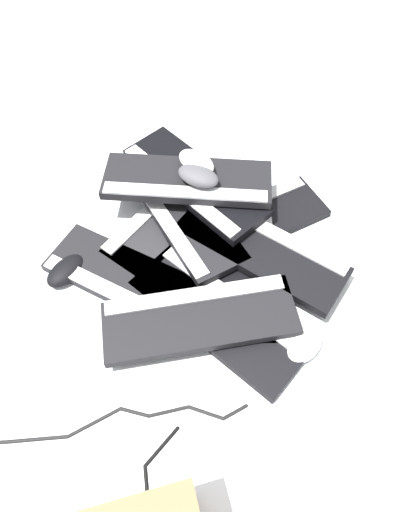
% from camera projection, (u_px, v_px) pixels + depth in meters
% --- Properties ---
extents(ground_plane, '(3.20, 3.20, 0.00)m').
position_uv_depth(ground_plane, '(191.00, 286.00, 1.14)').
color(ground_plane, silver).
extents(keyboard_0, '(0.44, 0.39, 0.03)m').
position_uv_depth(keyboard_0, '(217.00, 316.00, 1.08)').
color(keyboard_0, black).
rests_on(keyboard_0, ground).
extents(keyboard_1, '(0.46, 0.24, 0.03)m').
position_uv_depth(keyboard_1, '(247.00, 264.00, 1.16)').
color(keyboard_1, black).
rests_on(keyboard_1, ground).
extents(keyboard_2, '(0.26, 0.46, 0.03)m').
position_uv_depth(keyboard_2, '(247.00, 223.00, 1.23)').
color(keyboard_2, black).
rests_on(keyboard_2, ground).
extents(keyboard_3, '(0.40, 0.43, 0.03)m').
position_uv_depth(keyboard_3, '(174.00, 214.00, 1.25)').
color(keyboard_3, '#232326').
rests_on(keyboard_3, ground).
extents(keyboard_4, '(0.40, 0.43, 0.03)m').
position_uv_depth(keyboard_4, '(131.00, 281.00, 1.13)').
color(keyboard_4, black).
rests_on(keyboard_4, ground).
extents(keyboard_5, '(0.46, 0.28, 0.03)m').
position_uv_depth(keyboard_5, '(182.00, 213.00, 1.21)').
color(keyboard_5, black).
rests_on(keyboard_5, keyboard_3).
extents(keyboard_6, '(0.45, 0.36, 0.03)m').
position_uv_depth(keyboard_6, '(194.00, 182.00, 1.24)').
color(keyboard_6, black).
rests_on(keyboard_6, keyboard_5).
extents(keyboard_7, '(0.42, 0.41, 0.03)m').
position_uv_depth(keyboard_7, '(261.00, 249.00, 1.15)').
color(keyboard_7, black).
rests_on(keyboard_7, keyboard_1).
extents(keyboard_8, '(0.17, 0.44, 0.03)m').
position_uv_depth(keyboard_8, '(201.00, 318.00, 1.04)').
color(keyboard_8, black).
rests_on(keyboard_8, keyboard_0).
extents(keyboard_9, '(0.27, 0.46, 0.03)m').
position_uv_depth(keyboard_9, '(187.00, 181.00, 1.20)').
color(keyboard_9, black).
rests_on(keyboard_9, keyboard_6).
extents(mouse_0, '(0.12, 0.13, 0.04)m').
position_uv_depth(mouse_0, '(305.00, 344.00, 1.03)').
color(mouse_0, silver).
rests_on(mouse_0, ground).
extents(mouse_1, '(0.13, 0.11, 0.04)m').
position_uv_depth(mouse_1, '(242.00, 211.00, 1.21)').
color(mouse_1, black).
rests_on(mouse_1, keyboard_2).
extents(mouse_2, '(0.13, 0.12, 0.04)m').
position_uv_depth(mouse_2, '(196.00, 162.00, 1.19)').
color(mouse_2, silver).
rests_on(mouse_2, keyboard_9).
extents(mouse_3, '(0.12, 0.13, 0.04)m').
position_uv_depth(mouse_3, '(66.00, 271.00, 1.14)').
color(mouse_3, black).
rests_on(mouse_3, ground).
extents(mouse_4, '(0.12, 0.13, 0.04)m').
position_uv_depth(mouse_4, '(198.00, 176.00, 1.16)').
color(mouse_4, '#4C4C51').
rests_on(mouse_4, keyboard_9).
extents(cable_1, '(0.07, 0.61, 0.01)m').
position_uv_depth(cable_1, '(106.00, 424.00, 0.95)').
color(cable_1, black).
rests_on(cable_1, ground).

